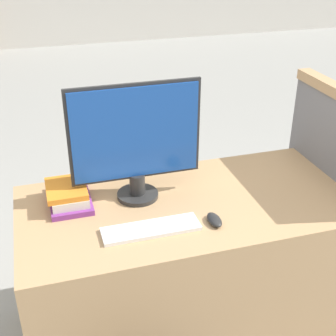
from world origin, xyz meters
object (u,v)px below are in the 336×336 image
(monitor, at_px, (136,140))
(keyboard, at_px, (151,229))
(mouse, at_px, (214,220))
(book_stack, at_px, (69,195))

(monitor, relative_size, keyboard, 1.43)
(monitor, bearing_deg, mouse, -48.94)
(keyboard, height_order, mouse, mouse)
(monitor, relative_size, book_stack, 2.06)
(keyboard, relative_size, book_stack, 1.44)
(monitor, bearing_deg, book_stack, 173.83)
(mouse, xyz_separation_m, book_stack, (-0.56, 0.33, 0.03))
(monitor, xyz_separation_m, book_stack, (-0.30, 0.03, -0.24))
(monitor, distance_m, mouse, 0.48)
(monitor, xyz_separation_m, keyboard, (-0.01, -0.27, -0.28))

